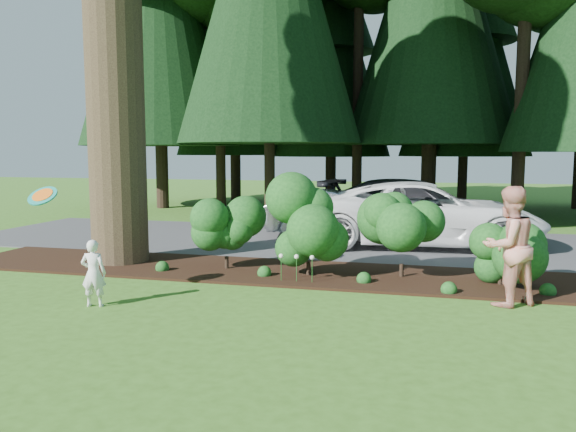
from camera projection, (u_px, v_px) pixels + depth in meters
The scene contains 11 objects.
ground at pixel (278, 322), 8.21m from camera, with size 80.00×80.00×0.00m, color #335B1A.
mulch_bed at pixel (321, 274), 11.34m from camera, with size 16.00×2.50×0.05m, color black.
driveway at pixel (350, 242), 15.43m from camera, with size 22.00×6.00×0.03m, color #38383A.
shrub_row at pixel (359, 238), 10.96m from camera, with size 6.53×1.60×1.61m.
lily_cluster at pixel (297, 258), 10.54m from camera, with size 0.69×0.09×0.57m.
car_silver_wagon at pixel (335, 213), 16.31m from camera, with size 1.43×4.09×1.35m, color #A6A7AB.
car_white_suv at pixel (425, 214), 14.65m from camera, with size 2.78×6.03×1.67m, color white.
car_dark_suv at pixel (413, 206), 17.05m from camera, with size 2.28×5.60×1.63m, color black.
child at pixel (94, 273), 8.99m from camera, with size 0.40×0.26×1.09m, color white.
adult at pixel (509, 246), 9.01m from camera, with size 0.94×0.73×1.94m, color red.
frisbee at pixel (43, 196), 9.04m from camera, with size 0.48×0.41×0.29m.
Camera 1 is at (2.11, -7.70, 2.47)m, focal length 35.00 mm.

